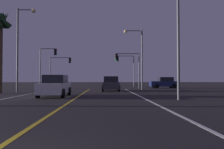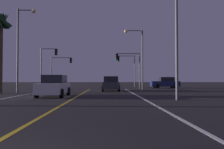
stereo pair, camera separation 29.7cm
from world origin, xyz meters
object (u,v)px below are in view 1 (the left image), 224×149
traffic_light_far_right (125,64)px  traffic_light_near_right (127,62)px  palm_tree_left_mid (1,26)px  car_crossing_side (164,83)px  traffic_light_near_left (48,59)px  traffic_light_far_left (61,65)px  car_ahead_far (111,84)px  street_lamp_left_mid (21,40)px  street_lamp_right_far (138,51)px  car_oncoming (55,86)px  street_lamp_right_near (170,24)px

traffic_light_far_right → traffic_light_near_right: bearing=87.0°
palm_tree_left_mid → car_crossing_side: bearing=31.6°
traffic_light_near_left → traffic_light_far_left: (0.66, 5.50, -0.41)m
traffic_light_far_left → palm_tree_left_mid: size_ratio=0.62×
car_ahead_far → traffic_light_near_right: traffic_light_near_right is taller
street_lamp_left_mid → street_lamp_right_far: (12.96, 5.25, -0.44)m
car_oncoming → traffic_light_far_right: traffic_light_far_right is taller
car_crossing_side → street_lamp_right_far: (-4.93, -5.01, 4.21)m
traffic_light_near_left → traffic_light_far_right: (11.48, 5.50, -0.22)m
traffic_light_far_left → street_lamp_right_near: size_ratio=0.64×
traffic_light_near_left → traffic_light_far_right: traffic_light_near_left is taller
car_crossing_side → street_lamp_right_far: size_ratio=0.55×
street_lamp_right_near → street_lamp_left_mid: (-13.01, 8.40, 0.45)m
traffic_light_near_right → street_lamp_right_far: bearing=112.9°
car_oncoming → traffic_light_near_left: bearing=-162.8°
car_crossing_side → traffic_light_near_left: traffic_light_near_left is taller
car_crossing_side → traffic_light_far_left: (-16.58, 3.12, 2.97)m
street_lamp_right_far → traffic_light_near_left: bearing=-12.1°
traffic_light_far_left → car_oncoming: bearing=-79.6°
car_oncoming → street_lamp_right_near: 9.77m
car_ahead_far → traffic_light_near_left: bearing=58.2°
street_lamp_right_near → palm_tree_left_mid: bearing=-25.4°
palm_tree_left_mid → traffic_light_near_left: bearing=78.1°
car_crossing_side → street_lamp_left_mid: street_lamp_left_mid is taller
traffic_light_far_right → palm_tree_left_mid: bearing=48.0°
traffic_light_far_left → street_lamp_left_mid: street_lamp_left_mid is taller
traffic_light_near_right → car_crossing_side: bearing=-158.5°
traffic_light_near_left → traffic_light_far_left: 5.55m
street_lamp_left_mid → traffic_light_far_left: bearing=84.4°
street_lamp_left_mid → palm_tree_left_mid: street_lamp_left_mid is taller
traffic_light_near_right → street_lamp_right_near: street_lamp_right_near is taller
traffic_light_far_left → palm_tree_left_mid: 15.42m
traffic_light_far_left → car_ahead_far: bearing=-53.6°
traffic_light_near_right → street_lamp_left_mid: bearing=33.6°
car_ahead_far → traffic_light_far_left: size_ratio=0.85×
car_crossing_side → street_lamp_right_far: street_lamp_right_far is taller
traffic_light_far_right → traffic_light_near_left: bearing=25.6°
street_lamp_right_near → traffic_light_near_left: bearing=-52.8°
traffic_light_near_left → street_lamp_right_near: (12.36, -16.28, 0.83)m
street_lamp_right_far → palm_tree_left_mid: size_ratio=0.96×
traffic_light_near_right → traffic_light_far_right: bearing=-93.0°
car_crossing_side → car_oncoming: size_ratio=1.00×
car_ahead_far → traffic_light_far_right: 11.69m
traffic_light_near_left → car_crossing_side: bearing=7.9°
traffic_light_near_left → palm_tree_left_mid: (-2.00, -9.45, 2.27)m
traffic_light_far_right → street_lamp_right_far: 8.24m
street_lamp_right_near → car_crossing_side: bearing=-104.7°
street_lamp_right_near → traffic_light_far_right: bearing=-87.7°
car_oncoming → traffic_light_far_right: size_ratio=0.80×
car_crossing_side → traffic_light_near_right: 7.15m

